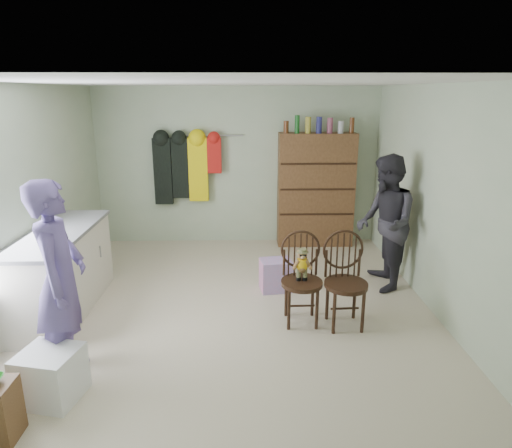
{
  "coord_description": "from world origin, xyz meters",
  "views": [
    {
      "loc": [
        0.14,
        -4.82,
        2.41
      ],
      "look_at": [
        0.25,
        0.2,
        0.95
      ],
      "focal_mm": 32.0,
      "sensor_mm": 36.0,
      "label": 1
    }
  ],
  "objects_px": {
    "counter": "(61,271)",
    "chair_far": "(345,276)",
    "chair_front": "(301,273)",
    "dresser": "(316,189)"
  },
  "relations": [
    {
      "from": "chair_far",
      "to": "dresser",
      "type": "height_order",
      "value": "dresser"
    },
    {
      "from": "dresser",
      "to": "counter",
      "type": "bearing_deg",
      "value": -144.31
    },
    {
      "from": "chair_front",
      "to": "chair_far",
      "type": "distance_m",
      "value": 0.46
    },
    {
      "from": "chair_far",
      "to": "dresser",
      "type": "relative_size",
      "value": 0.49
    },
    {
      "from": "counter",
      "to": "chair_far",
      "type": "height_order",
      "value": "chair_far"
    },
    {
      "from": "chair_front",
      "to": "chair_far",
      "type": "height_order",
      "value": "chair_far"
    },
    {
      "from": "counter",
      "to": "chair_front",
      "type": "xyz_separation_m",
      "value": [
        2.67,
        -0.32,
        0.09
      ]
    },
    {
      "from": "counter",
      "to": "chair_front",
      "type": "relative_size",
      "value": 1.87
    },
    {
      "from": "counter",
      "to": "dresser",
      "type": "xyz_separation_m",
      "value": [
        3.2,
        2.3,
        0.44
      ]
    },
    {
      "from": "counter",
      "to": "chair_front",
      "type": "height_order",
      "value": "chair_front"
    }
  ]
}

